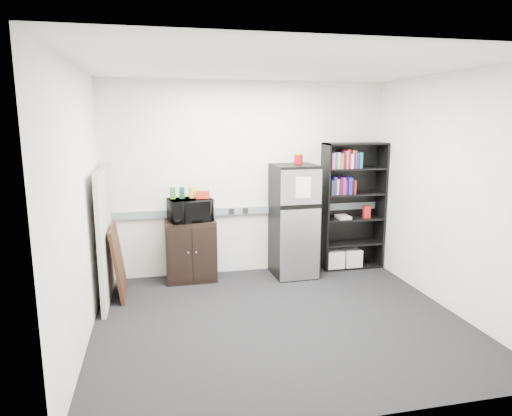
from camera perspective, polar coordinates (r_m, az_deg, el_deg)
The scene contains 18 objects.
floor at distance 5.19m, azimuth 3.00°, elevation -13.83°, with size 4.00×4.00×0.00m, color black.
wall_back at distance 6.46m, azimuth -1.02°, elevation 3.67°, with size 4.00×0.02×2.70m, color silver.
wall_right at distance 5.65m, azimuth 23.09°, elevation 1.69°, with size 0.02×3.50×2.70m, color silver.
wall_left at distance 4.66m, azimuth -21.22°, elevation -0.01°, with size 0.02×3.50×2.70m, color silver.
ceiling at distance 4.73m, azimuth 3.35°, elevation 17.30°, with size 4.00×3.50×0.02m, color white.
electrical_raceway at distance 6.51m, azimuth -0.96°, elevation -0.29°, with size 3.92×0.05×0.10m, color slate.
wall_note at distance 6.37m, azimuth -4.12°, elevation 5.35°, with size 0.14×0.00×0.10m, color white.
bookshelf at distance 6.81m, azimuth 11.83°, elevation 0.60°, with size 0.90×0.34×1.85m.
cubicle_partition at distance 5.81m, azimuth -18.33°, elevation -3.16°, with size 0.06×1.30×1.62m.
cabinet at distance 6.30m, azimuth -8.13°, elevation -5.30°, with size 0.67×0.45×0.84m.
microwave at distance 6.15m, azimuth -8.26°, elevation -0.23°, with size 0.55×0.37×0.30m, color black.
snack_box_a at distance 6.13m, azimuth -10.38°, elevation 1.83°, with size 0.07×0.05×0.15m, color #2A601B.
snack_box_b at distance 6.14m, azimuth -9.24°, elevation 1.88°, with size 0.07×0.05×0.15m, color #0C3721.
snack_box_c at distance 6.15m, azimuth -7.99°, elevation 1.88°, with size 0.07×0.05×0.14m, color gold.
snack_bag at distance 6.11m, azimuth -6.69°, elevation 1.67°, with size 0.18×0.10×0.10m, color red.
refrigerator at distance 6.39m, azimuth 4.79°, elevation -1.61°, with size 0.61×0.63×1.57m.
coffee_can at distance 6.41m, azimuth 5.33°, elevation 6.27°, with size 0.12×0.12×0.17m.
framed_poster at distance 5.94m, azimuth -16.80°, elevation -6.42°, with size 0.15×0.70×0.89m.
Camera 1 is at (-1.28, -4.53, 2.19)m, focal length 32.00 mm.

